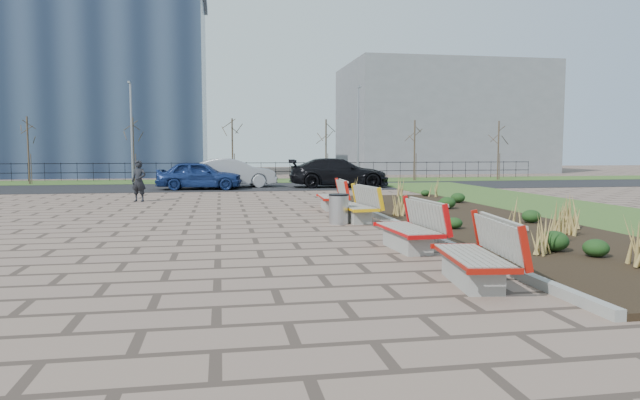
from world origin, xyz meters
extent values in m
plane|color=#735D4F|center=(0.00, 0.00, 0.00)|extent=(120.00, 120.00, 0.00)
cube|color=black|center=(6.25, 5.00, 0.05)|extent=(4.50, 18.00, 0.10)
cube|color=gray|center=(3.92, 5.00, 0.07)|extent=(0.16, 18.00, 0.15)
cube|color=#33511E|center=(11.00, 5.00, 0.02)|extent=(5.00, 38.00, 0.04)
cube|color=#33511E|center=(0.00, 28.00, 0.02)|extent=(80.00, 5.00, 0.04)
cube|color=black|center=(0.00, 22.00, 0.01)|extent=(80.00, 7.00, 0.02)
cylinder|color=#B2B2B7|center=(2.46, 5.49, 0.41)|extent=(0.54, 0.54, 0.82)
imported|color=black|center=(-3.97, 13.66, 0.83)|extent=(0.70, 0.58, 1.65)
imported|color=navy|center=(-1.83, 20.20, 0.76)|extent=(4.48, 2.14, 1.48)
imported|color=#989A9F|center=(-0.17, 21.64, 0.81)|extent=(4.99, 2.32, 1.58)
imported|color=black|center=(5.65, 20.80, 0.82)|extent=(5.64, 2.65, 1.59)
cube|color=slate|center=(20.00, 42.00, 5.00)|extent=(18.00, 12.00, 10.00)
camera|label=1|loc=(-0.76, -9.92, 2.05)|focal=32.00mm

